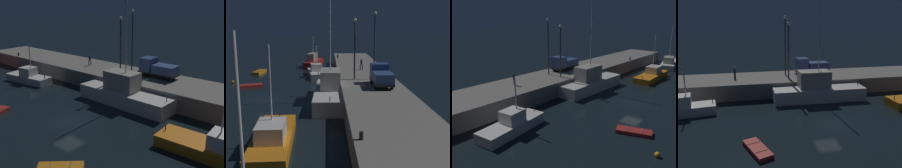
# 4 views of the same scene
# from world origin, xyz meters

# --- Properties ---
(ground_plane) EXTENTS (320.00, 320.00, 0.00)m
(ground_plane) POSITION_xyz_m (0.00, 0.00, 0.00)
(ground_plane) COLOR black
(pier_quay) EXTENTS (66.89, 7.61, 2.24)m
(pier_quay) POSITION_xyz_m (0.00, 13.19, 1.12)
(pier_quay) COLOR gray
(pier_quay) RESTS_ON ground
(fishing_trawler_red) EXTENTS (10.78, 5.08, 9.70)m
(fishing_trawler_red) POSITION_xyz_m (27.49, 4.68, 0.85)
(fishing_trawler_red) COLOR silver
(fishing_trawler_red) RESTS_ON ground
(fishing_boat_blue) EXTENTS (12.40, 4.02, 13.48)m
(fishing_boat_blue) POSITION_xyz_m (1.28, 8.09, 1.32)
(fishing_boat_blue) COLOR silver
(fishing_boat_blue) RESTS_ON ground
(fishing_boat_white) EXTENTS (7.96, 3.50, 5.68)m
(fishing_boat_white) POSITION_xyz_m (-15.75, 5.74, 0.79)
(fishing_boat_white) COLOR silver
(fishing_boat_white) RESTS_ON ground
(fishing_trawler_green) EXTENTS (9.88, 3.29, 8.25)m
(fishing_trawler_green) POSITION_xyz_m (14.41, 3.30, 0.78)
(fishing_trawler_green) COLOR orange
(fishing_trawler_green) RESTS_ON ground
(rowboat_white_mid) EXTENTS (2.44, 3.78, 0.43)m
(rowboat_white_mid) POSITION_xyz_m (-7.81, -3.99, 0.20)
(rowboat_white_mid) COLOR #B22823
(rowboat_white_mid) RESTS_ON ground
(mooring_buoy_near) EXTENTS (0.49, 0.49, 0.49)m
(mooring_buoy_near) POSITION_xyz_m (-10.54, -7.48, 0.25)
(mooring_buoy_near) COLOR orange
(mooring_buoy_near) RESTS_ON ground
(lamp_post_west) EXTENTS (0.44, 0.44, 8.01)m
(lamp_post_west) POSITION_xyz_m (-2.04, 11.35, 6.91)
(lamp_post_west) COLOR #38383D
(lamp_post_west) RESTS_ON pier_quay
(lamp_post_east) EXTENTS (0.44, 0.44, 8.86)m
(lamp_post_east) POSITION_xyz_m (-2.03, 13.95, 7.36)
(lamp_post_east) COLOR #38383D
(lamp_post_east) RESTS_ON pier_quay
(utility_truck) EXTENTS (5.38, 2.16, 2.51)m
(utility_truck) POSITION_xyz_m (2.05, 14.19, 3.47)
(utility_truck) COLOR black
(utility_truck) RESTS_ON pier_quay
(dockworker) EXTENTS (0.42, 0.44, 1.76)m
(dockworker) POSITION_xyz_m (-9.65, 13.14, 3.24)
(dockworker) COLOR black
(dockworker) RESTS_ON pier_quay
(bollard_central) EXTENTS (0.28, 0.28, 0.55)m
(bollard_central) POSITION_xyz_m (18.52, 9.92, 2.51)
(bollard_central) COLOR black
(bollard_central) RESTS_ON pier_quay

